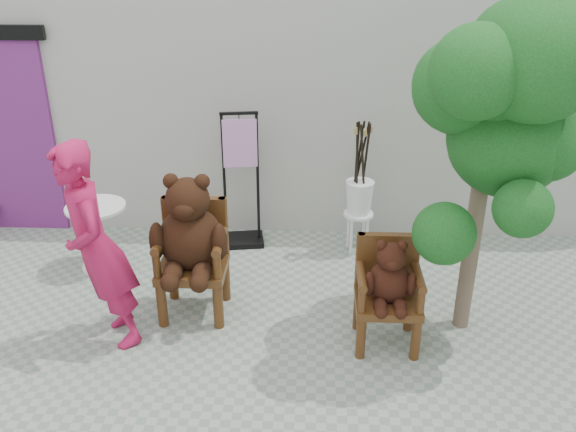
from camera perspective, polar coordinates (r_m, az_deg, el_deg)
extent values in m
plane|color=gray|center=(5.00, -3.74, -14.88)|extent=(60.00, 60.00, 0.00)
cube|color=#B2B1A7|center=(7.12, -1.47, 11.36)|extent=(9.00, 1.00, 3.00)
cube|color=#70256F|center=(7.56, -25.21, 6.63)|extent=(1.20, 0.08, 2.20)
cylinder|color=#3F220D|center=(5.55, -11.71, -8.16)|extent=(0.09, 0.09, 0.42)
cylinder|color=#3F220D|center=(5.92, -10.72, -5.76)|extent=(0.09, 0.09, 0.42)
cylinder|color=#3F220D|center=(5.45, -6.54, -8.41)|extent=(0.09, 0.09, 0.42)
cylinder|color=#3F220D|center=(5.83, -5.89, -5.95)|extent=(0.09, 0.09, 0.42)
cube|color=#3F220D|center=(5.55, -8.89, -4.85)|extent=(0.60, 0.55, 0.08)
cube|color=#3F220D|center=(5.60, -8.67, -0.86)|extent=(0.57, 0.08, 0.55)
cylinder|color=#3F220D|center=(5.66, -11.26, -0.80)|extent=(0.08, 0.08, 0.55)
cylinder|color=#3F220D|center=(5.34, -12.21, -4.43)|extent=(0.07, 0.07, 0.25)
cylinder|color=#3F220D|center=(5.47, -11.77, -2.12)|extent=(0.08, 0.52, 0.08)
cylinder|color=#3F220D|center=(5.56, -6.03, -0.91)|extent=(0.08, 0.08, 0.55)
cylinder|color=#3F220D|center=(5.23, -6.66, -4.63)|extent=(0.07, 0.07, 0.25)
cylinder|color=#3F220D|center=(5.37, -6.37, -2.27)|extent=(0.08, 0.52, 0.08)
ellipsoid|color=black|center=(5.44, -9.04, -2.14)|extent=(0.57, 0.49, 0.60)
sphere|color=black|center=(5.24, -9.39, 1.55)|extent=(0.38, 0.38, 0.38)
ellipsoid|color=black|center=(5.12, -9.69, 0.56)|extent=(0.17, 0.14, 0.14)
sphere|color=black|center=(5.22, -10.93, 3.23)|extent=(0.13, 0.13, 0.13)
sphere|color=black|center=(5.16, -8.04, 3.21)|extent=(0.13, 0.13, 0.13)
ellipsoid|color=black|center=(5.37, -12.15, -2.26)|extent=(0.13, 0.19, 0.34)
ellipsoid|color=black|center=(5.34, -10.71, -5.23)|extent=(0.17, 0.33, 0.17)
sphere|color=black|center=(5.24, -11.01, -6.15)|extent=(0.16, 0.16, 0.16)
ellipsoid|color=black|center=(5.26, -6.42, -2.42)|extent=(0.13, 0.19, 0.34)
ellipsoid|color=black|center=(5.29, -8.09, -5.33)|extent=(0.17, 0.33, 0.17)
sphere|color=black|center=(5.19, -8.33, -6.26)|extent=(0.16, 0.16, 0.16)
cylinder|color=#3F220D|center=(5.12, 6.82, -11.27)|extent=(0.08, 0.08, 0.38)
cylinder|color=#3F220D|center=(5.44, 6.55, -8.74)|extent=(0.08, 0.08, 0.38)
cylinder|color=#3F220D|center=(5.17, 11.86, -11.24)|extent=(0.08, 0.08, 0.38)
cylinder|color=#3F220D|center=(5.50, 11.26, -8.75)|extent=(0.08, 0.08, 0.38)
cube|color=#3F220D|center=(5.18, 9.30, -7.95)|extent=(0.54, 0.49, 0.07)
cube|color=#3F220D|center=(5.21, 9.28, -4.09)|extent=(0.51, 0.07, 0.49)
cylinder|color=#3F220D|center=(5.19, 6.72, -4.06)|extent=(0.07, 0.07, 0.49)
cylinder|color=#3F220D|center=(4.90, 6.94, -7.79)|extent=(0.06, 0.06, 0.22)
cylinder|color=#3F220D|center=(5.02, 6.86, -5.47)|extent=(0.07, 0.47, 0.07)
cylinder|color=#3F220D|center=(5.24, 11.81, -4.11)|extent=(0.07, 0.07, 0.49)
cylinder|color=#3F220D|center=(4.97, 12.35, -7.80)|extent=(0.06, 0.06, 0.22)
cylinder|color=#3F220D|center=(5.07, 12.12, -5.50)|extent=(0.07, 0.47, 0.07)
ellipsoid|color=black|center=(5.09, 9.43, -6.12)|extent=(0.36, 0.30, 0.38)
sphere|color=black|center=(4.95, 9.66, -3.79)|extent=(0.24, 0.24, 0.24)
ellipsoid|color=black|center=(4.87, 9.77, -4.52)|extent=(0.11, 0.09, 0.09)
sphere|color=black|center=(4.89, 8.77, -2.71)|extent=(0.08, 0.08, 0.08)
sphere|color=black|center=(4.91, 10.70, -2.73)|extent=(0.08, 0.08, 0.08)
ellipsoid|color=black|center=(4.99, 7.60, -6.31)|extent=(0.08, 0.12, 0.21)
ellipsoid|color=black|center=(5.01, 8.64, -8.27)|extent=(0.10, 0.21, 0.10)
sphere|color=black|center=(4.94, 8.72, -8.93)|extent=(0.10, 0.10, 0.10)
ellipsoid|color=black|center=(5.03, 11.48, -6.33)|extent=(0.08, 0.12, 0.21)
ellipsoid|color=black|center=(5.03, 10.41, -8.28)|extent=(0.10, 0.21, 0.10)
sphere|color=black|center=(4.96, 10.52, -8.92)|extent=(0.10, 0.10, 0.10)
imported|color=#B51648|center=(5.12, -17.45, -2.90)|extent=(0.71, 0.79, 1.81)
cylinder|color=white|center=(6.40, -17.59, 0.80)|extent=(0.60, 0.60, 0.03)
cylinder|color=white|center=(6.55, -17.20, -1.90)|extent=(0.06, 0.06, 0.68)
cylinder|color=white|center=(6.70, -16.83, -4.45)|extent=(0.44, 0.44, 0.03)
cube|color=black|center=(6.60, -5.97, 3.22)|extent=(0.03, 0.03, 1.50)
cube|color=black|center=(6.61, -2.84, 3.36)|extent=(0.03, 0.03, 1.50)
cube|color=black|center=(6.36, -4.63, 9.56)|extent=(0.40, 0.09, 0.03)
cube|color=black|center=(6.91, -4.21, -2.25)|extent=(0.50, 0.41, 0.06)
cube|color=#D693D5|center=(6.44, -4.53, 6.80)|extent=(0.36, 0.09, 0.52)
cylinder|color=black|center=(6.37, -4.62, 9.30)|extent=(0.01, 0.01, 0.08)
cylinder|color=white|center=(6.58, 6.61, 0.18)|extent=(0.32, 0.32, 0.03)
cylinder|color=white|center=(6.76, 7.19, -1.21)|extent=(0.03, 0.03, 0.44)
cylinder|color=white|center=(6.75, 5.75, -1.18)|extent=(0.03, 0.03, 0.44)
cylinder|color=white|center=(6.60, 5.82, -1.85)|extent=(0.03, 0.03, 0.44)
cylinder|color=white|center=(6.61, 7.29, -1.87)|extent=(0.03, 0.03, 0.44)
cylinder|color=black|center=(6.38, 6.61, 5.34)|extent=(0.11, 0.08, 0.80)
cylinder|color=#9B8146|center=(6.31, 6.53, 8.18)|extent=(0.04, 0.04, 0.08)
cylinder|color=black|center=(6.30, 7.01, 5.05)|extent=(0.10, 0.04, 0.80)
cylinder|color=#9B8146|center=(6.17, 7.24, 7.74)|extent=(0.04, 0.04, 0.07)
cylinder|color=black|center=(6.39, 6.85, 5.36)|extent=(0.15, 0.03, 0.79)
cylinder|color=#9B8146|center=(6.34, 6.96, 8.23)|extent=(0.05, 0.04, 0.07)
cylinder|color=black|center=(6.37, 7.28, 5.26)|extent=(0.07, 0.12, 0.80)
cylinder|color=#9B8146|center=(6.29, 7.76, 8.04)|extent=(0.04, 0.04, 0.08)
cylinder|color=black|center=(6.33, 6.47, 5.16)|extent=(0.05, 0.10, 0.80)
cylinder|color=#9B8146|center=(6.21, 6.36, 7.91)|extent=(0.04, 0.04, 0.07)
cylinder|color=black|center=(6.36, 6.44, 5.26)|extent=(0.04, 0.09, 0.80)
cylinder|color=#9B8146|center=(6.26, 6.34, 8.03)|extent=(0.04, 0.04, 0.07)
cylinder|color=brown|center=(5.20, 17.37, 1.38)|extent=(0.14, 0.14, 2.43)
sphere|color=#103E17|center=(5.04, 23.00, 6.39)|extent=(0.61, 0.61, 0.61)
sphere|color=#103E17|center=(4.41, 17.26, 12.75)|extent=(0.66, 0.66, 0.66)
sphere|color=#103E17|center=(5.07, 19.94, 6.98)|extent=(0.95, 0.95, 0.95)
sphere|color=#103E17|center=(4.61, 22.36, 13.51)|extent=(0.90, 0.90, 0.90)
sphere|color=#103E17|center=(4.82, 19.48, 11.26)|extent=(0.63, 0.63, 0.63)
sphere|color=#103E17|center=(4.87, 15.86, 11.60)|extent=(0.74, 0.74, 0.74)
sphere|color=#103E17|center=(5.27, 20.82, 14.29)|extent=(0.83, 0.83, 0.83)
sphere|color=#103E17|center=(4.77, 14.39, -1.60)|extent=(0.49, 0.49, 0.49)
sphere|color=#103E17|center=(4.72, 21.11, 0.66)|extent=(0.43, 0.43, 0.43)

